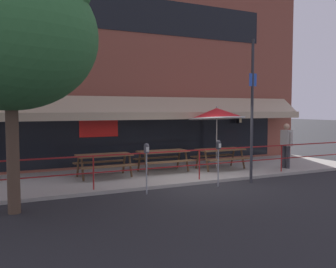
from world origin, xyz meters
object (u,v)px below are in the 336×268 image
Objects in this scene: picnic_table_left at (104,159)px; street_tree_curbside at (15,25)px; picnic_table_right at (220,153)px; patio_umbrella_right at (217,114)px; parking_meter_far at (218,149)px; street_sign_pole at (252,110)px; parking_meter_near at (147,153)px; pedestrian_walking at (286,143)px; picnic_table_centre at (163,155)px.

picnic_table_left is 5.41m from street_tree_curbside.
picnic_table_right is 0.76× the size of patio_umbrella_right.
picnic_table_right is at bearing 54.55° from parking_meter_far.
picnic_table_right is 0.40× the size of street_sign_pole.
street_tree_curbside reaches higher than parking_meter_near.
picnic_table_left is 6.91m from pedestrian_walking.
parking_meter_near is (-6.34, -1.31, 0.09)m from pedestrian_walking.
parking_meter_far reaches higher than picnic_table_right.
patio_umbrella_right is at bearing 153.06° from pedestrian_walking.
pedestrian_walking reaches higher than parking_meter_far.
street_tree_curbside reaches higher than pedestrian_walking.
pedestrian_walking is at bearing 18.32° from parking_meter_far.
parking_meter_far is at bearing -41.66° from picnic_table_left.
parking_meter_near is (-1.75, -2.62, 0.44)m from picnic_table_centre.
street_tree_curbside reaches higher than street_sign_pole.
pedestrian_walking is 1.20× the size of parking_meter_far.
parking_meter_far is 6.46m from street_tree_curbside.
picnic_table_centre is at bearing 56.23° from parking_meter_near.
picnic_table_right is 2.57m from pedestrian_walking.
picnic_table_right is 2.77m from street_sign_pole.
patio_umbrella_right is at bearing 0.14° from picnic_table_left.
patio_umbrella_right is 8.14m from street_tree_curbside.
picnic_table_left is 2.22m from picnic_table_centre.
pedestrian_walking reaches higher than picnic_table_right.
parking_meter_near reaches higher than picnic_table_right.
picnic_table_right is 1.27× the size of parking_meter_far.
street_tree_curbside is at bearing -175.14° from parking_meter_far.
street_tree_curbside is (-3.32, -0.49, 3.05)m from parking_meter_near.
street_tree_curbside is at bearing -133.67° from picnic_table_left.
pedestrian_walking reaches higher than parking_meter_near.
patio_umbrella_right is 2.51m from street_sign_pole.
picnic_table_left is 1.27× the size of parking_meter_far.
picnic_table_left is 0.76× the size of patio_umbrella_right.
street_tree_curbside is at bearing -171.56° from parking_meter_near.
parking_meter_near and parking_meter_far have the same top height.
parking_meter_far is at bearing -178.20° from street_sign_pole.
picnic_table_left is 1.00× the size of picnic_table_right.
picnic_table_left is 4.67m from patio_umbrella_right.
street_tree_curbside is at bearing -157.59° from patio_umbrella_right.
parking_meter_near is at bearing -79.51° from picnic_table_left.
patio_umbrella_right reaches higher than parking_meter_far.
parking_meter_near is 1.00× the size of parking_meter_far.
street_tree_curbside reaches higher than parking_meter_far.
pedestrian_walking is (2.37, -1.20, -1.12)m from patio_umbrella_right.
picnic_table_right is at bearing 81.79° from street_sign_pole.
parking_meter_far is at bearing 4.86° from street_tree_curbside.
street_tree_curbside is (-7.29, -2.74, 3.49)m from picnic_table_right.
parking_meter_far is 0.23× the size of street_tree_curbside.
picnic_table_left is 5.07m from street_sign_pole.
parking_meter_near is at bearing -147.65° from patio_umbrella_right.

